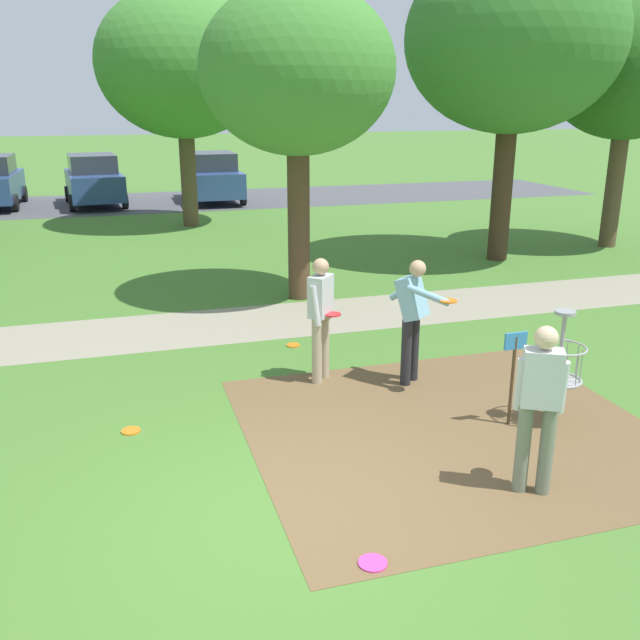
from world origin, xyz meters
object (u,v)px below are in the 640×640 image
object	(u,v)px
tree_near_right	(297,72)
parked_car_center_right	(213,177)
player_foreground_watching	(540,401)
tree_far_center	(629,72)
tree_mid_left	(182,64)
player_throwing	(321,313)
disc_golf_basket	(555,363)
frisbee_mid_grass	(373,563)
parked_car_center_left	(94,180)
frisbee_near_basket	(293,345)
tree_mid_center	(514,39)
player_waiting_left	(413,313)
frisbee_by_tee	(131,431)

from	to	relation	value
tree_near_right	parked_car_center_right	xyz separation A→B (m)	(0.42, 14.08, -3.24)
player_foreground_watching	tree_far_center	size ratio (longest dim) A/B	0.28
tree_mid_left	tree_far_center	world-z (taller)	tree_mid_left
tree_mid_left	tree_far_center	bearing A→B (deg)	-32.19
player_throwing	disc_golf_basket	bearing A→B (deg)	-42.56
frisbee_mid_grass	parked_car_center_left	size ratio (longest dim) A/B	0.06
player_foreground_watching	frisbee_near_basket	size ratio (longest dim) A/B	8.15
parked_car_center_right	tree_mid_center	bearing A→B (deg)	-67.27
frisbee_mid_grass	tree_mid_left	bearing A→B (deg)	88.30
tree_mid_left	parked_car_center_left	bearing A→B (deg)	117.82
frisbee_mid_grass	tree_mid_center	size ratio (longest dim) A/B	0.03
player_waiting_left	tree_mid_left	bearing A→B (deg)	95.84
tree_far_center	parked_car_center_right	xyz separation A→B (m)	(-8.71, 11.59, -3.43)
tree_far_center	parked_car_center_left	xyz separation A→B (m)	(-13.05, 11.83, -3.43)
frisbee_mid_grass	tree_mid_left	distance (m)	17.59
disc_golf_basket	parked_car_center_left	xyz separation A→B (m)	(-5.33, 20.50, 0.17)
tree_mid_left	tree_near_right	bearing A→B (deg)	-83.24
disc_golf_basket	player_waiting_left	world-z (taller)	player_waiting_left
tree_mid_center	parked_car_center_left	xyz separation A→B (m)	(-9.42, 12.38, -4.06)
player_foreground_watching	frisbee_near_basket	bearing A→B (deg)	103.72
disc_golf_basket	frisbee_mid_grass	bearing A→B (deg)	-147.70
disc_golf_basket	frisbee_by_tee	world-z (taller)	disc_golf_basket
frisbee_near_basket	tree_mid_center	bearing A→B (deg)	36.07
disc_golf_basket	player_throwing	world-z (taller)	player_throwing
tree_mid_center	player_foreground_watching	bearing A→B (deg)	-118.87
player_waiting_left	parked_car_center_right	bearing A→B (deg)	89.70
frisbee_by_tee	tree_near_right	world-z (taller)	tree_near_right
tree_mid_left	parked_car_center_right	bearing A→B (deg)	74.09
player_waiting_left	frisbee_near_basket	size ratio (longest dim) A/B	8.15
frisbee_mid_grass	disc_golf_basket	bearing A→B (deg)	32.30
parked_car_center_right	tree_near_right	bearing A→B (deg)	-91.72
player_foreground_watching	tree_far_center	world-z (taller)	tree_far_center
parked_car_center_right	player_throwing	bearing A→B (deg)	-93.89
frisbee_by_tee	player_throwing	bearing A→B (deg)	18.42
player_foreground_watching	frisbee_mid_grass	bearing A→B (deg)	-162.28
player_foreground_watching	tree_near_right	size ratio (longest dim) A/B	0.30
tree_mid_center	tree_near_right	bearing A→B (deg)	-160.62
frisbee_near_basket	frisbee_mid_grass	world-z (taller)	same
player_foreground_watching	frisbee_near_basket	xyz separation A→B (m)	(-1.16, 4.77, -0.96)
player_waiting_left	tree_near_right	world-z (taller)	tree_near_right
frisbee_near_basket	tree_mid_center	xyz separation A→B (m)	(6.34, 4.62, 4.97)
player_throwing	frisbee_near_basket	distance (m)	1.74
player_foreground_watching	frisbee_mid_grass	distance (m)	2.21
disc_golf_basket	player_waiting_left	size ratio (longest dim) A/B	0.81
player_foreground_watching	player_waiting_left	xyz separation A→B (m)	(-0.01, 2.88, 0.02)
frisbee_mid_grass	tree_near_right	distance (m)	9.19
frisbee_by_tee	tree_far_center	size ratio (longest dim) A/B	0.04
player_throwing	frisbee_mid_grass	bearing A→B (deg)	-100.71
frisbee_by_tee	tree_far_center	distance (m)	15.21
tree_near_right	parked_car_center_left	size ratio (longest dim) A/B	1.31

